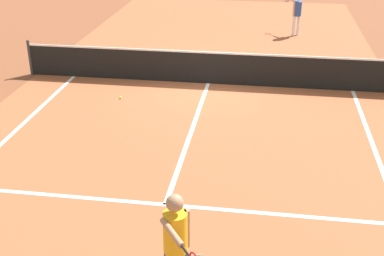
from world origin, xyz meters
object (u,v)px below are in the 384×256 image
at_px(net, 208,67).
at_px(player_far, 297,11).
at_px(tennis_ball_near_net, 121,98).
at_px(player_near, 176,238).

bearing_deg(net, player_far, 65.48).
height_order(net, player_far, player_far).
bearing_deg(tennis_ball_near_net, net, 35.12).
bearing_deg(player_far, net, -114.52).
distance_m(player_near, tennis_ball_near_net, 7.75).
bearing_deg(tennis_ball_near_net, player_near, -68.35).
xyz_separation_m(net, tennis_ball_near_net, (-2.21, -1.56, -0.46)).
height_order(player_far, tennis_ball_near_net, player_far).
xyz_separation_m(net, player_far, (2.67, 5.86, 0.47)).
bearing_deg(player_far, player_near, -98.02).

